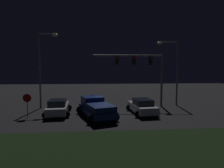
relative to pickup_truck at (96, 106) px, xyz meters
The scene contains 9 objects.
ground_plane 2.03m from the pickup_truck, 43.85° to the left, with size 80.00×80.00×0.00m, color black.
grass_median 7.66m from the pickup_truck, 80.37° to the right, with size 23.22×6.42×0.10m, color black.
pickup_truck is the anchor object (origin of this frame).
car_sedan 3.91m from the pickup_truck, 161.84° to the left, with size 2.74×4.54×1.51m.
car_sedan_far 4.76m from the pickup_truck, 11.74° to the left, with size 2.78×4.56×1.51m.
traffic_signal_gantry 8.02m from the pickup_truck, 39.09° to the left, with size 8.32×0.56×6.50m.
street_lamp_left 8.62m from the pickup_truck, 143.15° to the left, with size 2.25×0.44×8.61m.
street_lamp_right 11.41m from the pickup_truck, 27.69° to the left, with size 2.76×0.44×7.92m.
stop_sign 6.23m from the pickup_truck, behind, with size 0.76×0.08×2.23m.
Camera 1 is at (-1.02, -17.92, 4.36)m, focal length 28.97 mm.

